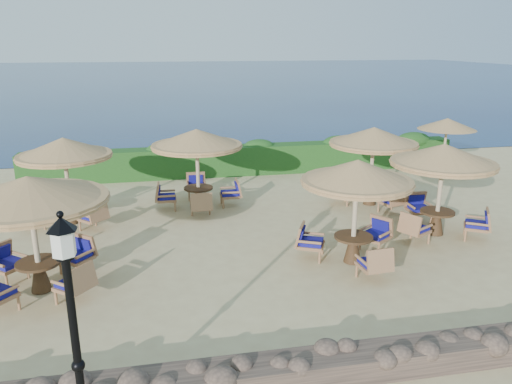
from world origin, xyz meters
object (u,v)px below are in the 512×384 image
Objects in this scene: extra_parasol at (447,124)px; cafe_set_1 at (356,190)px; lamp_post at (75,343)px; cafe_set_5 at (373,149)px; cafe_set_0 at (31,209)px; cafe_set_2 at (442,169)px; cafe_set_4 at (197,153)px; cafe_set_3 at (65,162)px.

cafe_set_1 reaches higher than extra_parasol.
cafe_set_5 is at bearing 48.15° from lamp_post.
cafe_set_0 is (-14.13, -7.28, -0.23)m from extra_parasol.
lamp_post is 1.00× the size of cafe_set_0.
cafe_set_5 is (-0.74, 2.97, 0.01)m from cafe_set_2.
cafe_set_5 is (5.76, -0.77, 0.07)m from cafe_set_4.
cafe_set_3 is at bearing 179.76° from cafe_set_5.
extra_parasol is 9.86m from cafe_set_1.
cafe_set_5 is (8.18, 9.13, 0.39)m from lamp_post.
cafe_set_3 is (-7.39, 4.35, 0.01)m from cafe_set_1.
lamp_post reaches higher than cafe_set_5.
extra_parasol is 10.40m from cafe_set_4.
cafe_set_4 is at bearing 124.03° from cafe_set_1.
extra_parasol is 5.28m from cafe_set_5.
cafe_set_1 and cafe_set_3 have the same top height.
cafe_set_0 reaches higher than extra_parasol.
cafe_set_2 is at bearing -122.18° from extra_parasol.
cafe_set_0 is 1.14× the size of cafe_set_2.
extra_parasol is 0.72× the size of cafe_set_0.
cafe_set_3 is at bearing 149.50° from cafe_set_1.
cafe_set_2 is 10.89m from cafe_set_3.
cafe_set_0 is (-1.53, 4.72, 0.39)m from lamp_post.
cafe_set_0 is 10.55m from cafe_set_2.
cafe_set_0 is at bearing -89.89° from cafe_set_3.
cafe_set_4 is at bearing 150.07° from cafe_set_2.
cafe_set_4 is (-10.18, -2.10, -0.30)m from extra_parasol.
lamp_post is 7.58m from cafe_set_1.
cafe_set_0 is at bearing -152.76° from extra_parasol.
cafe_set_5 is at bearing -7.61° from cafe_set_4.
extra_parasol is 0.82× the size of cafe_set_5.
cafe_set_2 is at bearing 34.60° from lamp_post.
lamp_post reaches higher than cafe_set_3.
cafe_set_2 and cafe_set_5 have the same top height.
cafe_set_3 is (-1.54, 9.17, 0.35)m from lamp_post.
cafe_set_0 and cafe_set_1 have the same top height.
cafe_set_0 is at bearing -155.60° from cafe_set_5.
cafe_set_4 is (3.95, 5.18, -0.07)m from cafe_set_0.
cafe_set_4 and cafe_set_5 have the same top height.
lamp_post is 1.19× the size of cafe_set_1.
cafe_set_2 is (8.92, 6.15, 0.38)m from lamp_post.
cafe_set_0 and cafe_set_4 have the same top height.
cafe_set_5 is (9.72, -0.04, 0.04)m from cafe_set_3.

